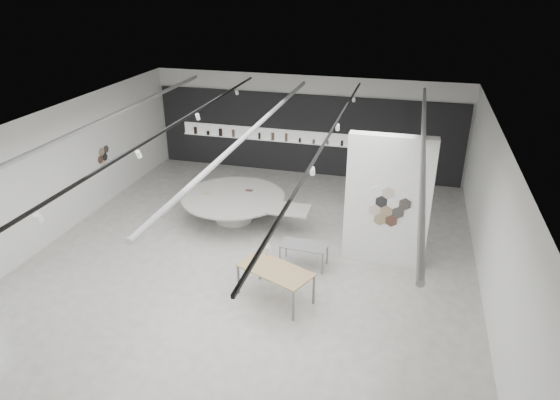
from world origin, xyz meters
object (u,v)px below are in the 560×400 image
(display_island, at_px, (235,205))
(partition_column, at_px, (388,201))
(sample_table_wood, at_px, (275,271))
(kitchen_counter, at_px, (378,172))
(sample_table_stone, at_px, (304,247))

(display_island, bearing_deg, partition_column, -16.15)
(sample_table_wood, distance_m, kitchen_counter, 8.21)
(partition_column, xyz_separation_m, display_island, (-4.73, 1.29, -1.26))
(sample_table_stone, relative_size, kitchen_counter, 0.74)
(sample_table_stone, height_order, kitchen_counter, kitchen_counter)
(display_island, bearing_deg, kitchen_counter, 44.96)
(display_island, xyz_separation_m, kitchen_counter, (4.13, 4.26, -0.07))
(sample_table_stone, distance_m, kitchen_counter, 6.52)
(sample_table_wood, distance_m, sample_table_stone, 1.70)
(partition_column, distance_m, display_island, 5.06)
(sample_table_wood, bearing_deg, partition_column, 46.08)
(sample_table_wood, relative_size, kitchen_counter, 1.16)
(display_island, height_order, kitchen_counter, kitchen_counter)
(display_island, relative_size, kitchen_counter, 2.45)
(partition_column, distance_m, kitchen_counter, 5.74)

